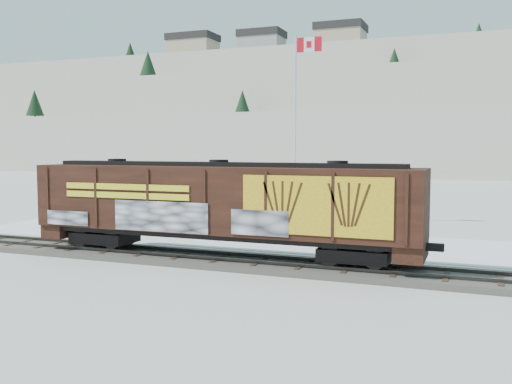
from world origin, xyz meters
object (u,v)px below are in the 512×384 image
at_px(hopper_railcar, 219,203).
at_px(car_silver, 161,221).
at_px(car_white, 247,228).
at_px(car_dark, 367,231).
at_px(flagpole, 297,154).

xyz_separation_m(hopper_railcar, car_silver, (-7.27, 6.96, -2.04)).
relative_size(car_white, car_dark, 0.96).
bearing_deg(car_silver, flagpole, -61.43).
bearing_deg(car_silver, car_dark, -102.40).
distance_m(flagpole, car_dark, 9.43).
bearing_deg(car_dark, hopper_railcar, 142.69).
bearing_deg(car_silver, car_white, -110.92).
xyz_separation_m(flagpole, car_dark, (6.07, -5.78, -4.32)).
height_order(flagpole, car_silver, flagpole).
bearing_deg(car_white, flagpole, -25.95).
distance_m(car_silver, car_white, 5.91).
bearing_deg(hopper_railcar, car_white, 101.46).
height_order(hopper_railcar, car_white, hopper_railcar).
bearing_deg(hopper_railcar, flagpole, 92.61).
relative_size(hopper_railcar, flagpole, 1.42).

